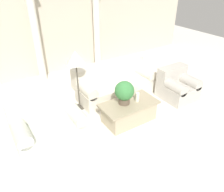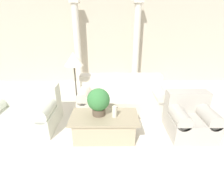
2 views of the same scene
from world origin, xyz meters
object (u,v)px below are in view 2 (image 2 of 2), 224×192
(sofa_long, at_px, (121,96))
(armchair, at_px, (189,117))
(floor_lamp, at_px, (74,62))
(potted_plant, at_px, (99,101))
(loveseat, at_px, (25,111))
(coffee_table, at_px, (104,126))

(sofa_long, bearing_deg, armchair, -39.36)
(floor_lamp, height_order, armchair, floor_lamp)
(potted_plant, height_order, armchair, potted_plant)
(potted_plant, bearing_deg, floor_lamp, 120.87)
(loveseat, relative_size, armchair, 1.59)
(coffee_table, height_order, armchair, armchair)
(coffee_table, xyz_separation_m, floor_lamp, (-0.71, 1.08, 1.02))
(sofa_long, bearing_deg, loveseat, -159.38)
(loveseat, bearing_deg, armchair, -4.67)
(loveseat, xyz_separation_m, armchair, (3.39, -0.28, -0.00))
(loveseat, xyz_separation_m, potted_plant, (1.60, -0.38, 0.41))
(loveseat, relative_size, floor_lamp, 0.91)
(floor_lamp, relative_size, armchair, 1.73)
(sofa_long, relative_size, armchair, 2.49)
(loveseat, relative_size, coffee_table, 1.05)
(sofa_long, xyz_separation_m, floor_lamp, (-1.10, -0.15, 0.92))
(sofa_long, distance_m, potted_plant, 1.33)
(potted_plant, distance_m, floor_lamp, 1.29)
(loveseat, bearing_deg, coffee_table, -14.56)
(loveseat, bearing_deg, sofa_long, 20.62)
(coffee_table, relative_size, potted_plant, 2.43)
(floor_lamp, bearing_deg, sofa_long, 7.65)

